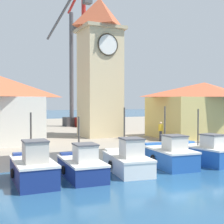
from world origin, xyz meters
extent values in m
plane|color=navy|center=(0.00, 0.00, 0.00)|extent=(300.00, 300.00, 0.00)
cube|color=gray|center=(0.00, 28.43, 0.51)|extent=(120.00, 40.00, 1.02)
cube|color=navy|center=(-5.80, 5.24, 0.55)|extent=(2.03, 4.26, 1.11)
cube|color=navy|center=(-5.74, 7.09, 1.23)|extent=(1.63, 0.65, 0.24)
cube|color=silver|center=(-5.80, 5.24, 1.16)|extent=(2.09, 4.33, 0.12)
cube|color=#B2ADA3|center=(-5.83, 4.50, 1.74)|extent=(1.18, 1.30, 1.05)
cube|color=#4C4C51|center=(-5.83, 4.50, 2.31)|extent=(1.26, 1.38, 0.08)
cylinder|color=#4C4742|center=(-5.79, 5.76, 2.46)|extent=(0.10, 0.10, 2.49)
torus|color=black|center=(-6.82, 5.48, 0.55)|extent=(0.14, 0.52, 0.52)
cube|color=navy|center=(-3.08, 5.23, 0.46)|extent=(2.14, 4.36, 0.91)
cube|color=navy|center=(-2.95, 7.10, 1.03)|extent=(1.61, 0.71, 0.24)
cube|color=silver|center=(-3.08, 5.23, 0.96)|extent=(2.20, 4.43, 0.12)
cube|color=beige|center=(-3.13, 4.49, 1.48)|extent=(1.19, 1.35, 0.92)
cube|color=#4C4C51|center=(-3.13, 4.49, 1.98)|extent=(1.28, 1.43, 0.08)
cylinder|color=#4C4742|center=(-3.04, 5.76, 2.22)|extent=(0.10, 0.10, 2.40)
torus|color=black|center=(-4.07, 5.51, 0.46)|extent=(0.16, 0.53, 0.52)
cube|color=silver|center=(-0.08, 5.32, 0.46)|extent=(2.54, 4.53, 0.92)
cube|color=silver|center=(0.21, 7.19, 1.04)|extent=(1.70, 0.84, 0.24)
cube|color=silver|center=(-0.08, 5.32, 0.97)|extent=(2.61, 4.60, 0.12)
cube|color=beige|center=(-0.20, 4.58, 1.56)|extent=(1.33, 1.45, 1.06)
cube|color=#4C4C51|center=(-0.20, 4.58, 2.13)|extent=(1.42, 1.54, 0.08)
cylinder|color=#4C4742|center=(0.00, 5.85, 2.48)|extent=(0.10, 0.10, 2.90)
torus|color=black|center=(-1.07, 5.69, 0.46)|extent=(0.20, 0.53, 0.52)
cube|color=#2356A8|center=(3.16, 5.55, 0.55)|extent=(2.46, 4.49, 1.10)
cube|color=#2356A8|center=(3.37, 7.43, 1.22)|extent=(1.76, 0.78, 0.24)
cube|color=silver|center=(3.16, 5.55, 1.15)|extent=(2.53, 4.55, 0.12)
cube|color=beige|center=(3.08, 4.80, 1.65)|extent=(1.34, 1.41, 0.87)
cube|color=#4C4C51|center=(3.08, 4.80, 2.13)|extent=(1.42, 1.50, 0.08)
cylinder|color=#4C4742|center=(3.22, 6.08, 2.60)|extent=(0.10, 0.10, 2.78)
torus|color=black|center=(2.11, 5.88, 0.55)|extent=(0.18, 0.53, 0.52)
cube|color=#2356A8|center=(5.89, 5.25, 0.56)|extent=(2.32, 4.22, 1.12)
cube|color=#2356A8|center=(5.65, 6.99, 1.24)|extent=(1.60, 0.80, 0.24)
cube|color=silver|center=(5.89, 5.25, 1.17)|extent=(2.39, 4.29, 0.12)
cube|color=beige|center=(5.98, 4.55, 1.64)|extent=(1.23, 1.34, 0.82)
cube|color=#4C4C51|center=(5.98, 4.55, 2.08)|extent=(1.32, 1.43, 0.08)
cylinder|color=#4C4742|center=(5.82, 5.75, 2.51)|extent=(0.10, 0.10, 2.56)
torus|color=black|center=(4.89, 5.32, 0.56)|extent=(0.19, 0.53, 0.52)
cube|color=beige|center=(2.71, 15.87, 5.99)|extent=(3.42, 3.42, 9.94)
cube|color=tan|center=(2.71, 15.87, 11.11)|extent=(3.92, 3.92, 0.30)
pyramid|color=#B25133|center=(2.71, 15.87, 12.67)|extent=(3.92, 3.92, 2.82)
cylinder|color=white|center=(2.71, 14.10, 9.42)|extent=(1.88, 0.12, 1.88)
torus|color=#332D23|center=(2.71, 14.06, 9.42)|extent=(2.00, 0.12, 2.00)
cube|color=tan|center=(11.91, 11.86, 2.87)|extent=(9.94, 5.55, 3.71)
pyramid|color=#B25133|center=(11.91, 11.86, 5.44)|extent=(10.34, 5.95, 1.43)
cube|color=maroon|center=(5.31, 27.12, 1.62)|extent=(2.00, 2.00, 1.20)
cylinder|color=red|center=(5.31, 27.12, 11.12)|extent=(0.56, 0.56, 17.81)
cube|color=#4C4C4C|center=(5.35, 25.84, 17.19)|extent=(1.00, 1.00, 1.00)
cube|color=#353539|center=(4.24, 28.97, 1.62)|extent=(2.00, 2.00, 1.20)
cylinder|color=#4C4C51|center=(4.24, 28.97, 9.23)|extent=(0.56, 0.56, 14.02)
cylinder|color=#4C4C51|center=(3.66, 33.01, 16.16)|extent=(1.55, 8.30, 4.38)
cube|color=#4C4C4C|center=(4.42, 27.73, 13.96)|extent=(1.00, 1.00, 1.00)
cylinder|color=#33333D|center=(5.75, 10.21, 1.44)|extent=(0.22, 0.22, 0.85)
cube|color=gold|center=(5.75, 10.21, 2.15)|extent=(0.34, 0.22, 0.56)
sphere|color=beige|center=(5.75, 10.21, 2.54)|extent=(0.20, 0.20, 0.20)
camera|label=1|loc=(-9.15, -11.30, 4.28)|focal=50.00mm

